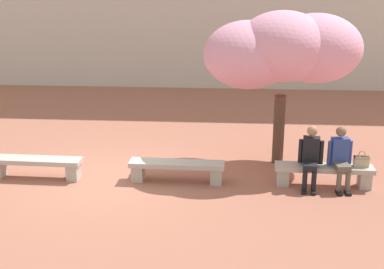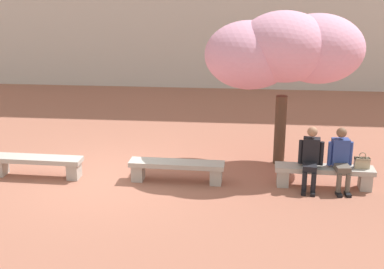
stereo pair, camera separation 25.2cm
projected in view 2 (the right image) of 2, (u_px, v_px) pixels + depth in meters
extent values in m
plane|color=#9E604C|center=(106.00, 179.00, 11.55)|extent=(100.00, 100.00, 0.00)
cube|color=#ADA89E|center=(36.00, 159.00, 11.57)|extent=(2.03, 0.48, 0.10)
cube|color=#ADA89E|center=(0.00, 167.00, 11.74)|extent=(0.25, 0.35, 0.35)
cube|color=#ADA89E|center=(74.00, 171.00, 11.54)|extent=(0.25, 0.35, 0.35)
cube|color=#ADA89E|center=(177.00, 164.00, 11.29)|extent=(2.03, 0.48, 0.10)
cube|color=#ADA89E|center=(138.00, 172.00, 11.46)|extent=(0.25, 0.35, 0.35)
cube|color=#ADA89E|center=(216.00, 176.00, 11.26)|extent=(0.25, 0.35, 0.35)
cube|color=#ADA89E|center=(324.00, 169.00, 11.01)|extent=(2.03, 0.48, 0.10)
cube|color=#ADA89E|center=(283.00, 177.00, 11.18)|extent=(0.25, 0.35, 0.35)
cube|color=#ADA89E|center=(365.00, 181.00, 10.98)|extent=(0.25, 0.35, 0.35)
cube|color=black|center=(304.00, 193.00, 10.78)|extent=(0.13, 0.23, 0.06)
cylinder|color=black|center=(304.00, 182.00, 10.77)|extent=(0.10, 0.10, 0.42)
cube|color=black|center=(313.00, 193.00, 10.74)|extent=(0.13, 0.23, 0.06)
cylinder|color=black|center=(313.00, 183.00, 10.74)|extent=(0.10, 0.10, 0.42)
cube|color=black|center=(310.00, 167.00, 10.84)|extent=(0.33, 0.43, 0.12)
cube|color=black|center=(311.00, 151.00, 10.96)|extent=(0.37, 0.26, 0.54)
sphere|color=#A37556|center=(312.00, 132.00, 10.84)|extent=(0.21, 0.21, 0.21)
cylinder|color=black|center=(301.00, 152.00, 11.00)|extent=(0.09, 0.09, 0.50)
cylinder|color=black|center=(321.00, 153.00, 10.91)|extent=(0.09, 0.09, 0.50)
cube|color=black|center=(339.00, 194.00, 10.70)|extent=(0.12, 0.23, 0.06)
cylinder|color=brown|center=(339.00, 183.00, 10.69)|extent=(0.10, 0.10, 0.42)
cube|color=black|center=(348.00, 194.00, 10.70)|extent=(0.12, 0.23, 0.06)
cylinder|color=brown|center=(348.00, 183.00, 10.69)|extent=(0.10, 0.10, 0.42)
cube|color=brown|center=(342.00, 168.00, 10.78)|extent=(0.32, 0.43, 0.12)
cube|color=#2D4289|center=(340.00, 151.00, 10.91)|extent=(0.36, 0.25, 0.54)
sphere|color=brown|center=(342.00, 133.00, 10.79)|extent=(0.21, 0.21, 0.21)
cylinder|color=#2D4289|center=(330.00, 154.00, 10.90)|extent=(0.09, 0.09, 0.50)
cylinder|color=#2D4289|center=(350.00, 154.00, 10.91)|extent=(0.09, 0.09, 0.50)
cube|color=tan|center=(362.00, 163.00, 10.91)|extent=(0.30, 0.14, 0.22)
cube|color=gray|center=(362.00, 159.00, 10.87)|extent=(0.30, 0.15, 0.04)
torus|color=#807259|center=(363.00, 155.00, 10.86)|extent=(0.14, 0.02, 0.14)
cylinder|color=#513828|center=(280.00, 130.00, 12.24)|extent=(0.26, 0.26, 1.61)
ellipsoid|color=pink|center=(284.00, 47.00, 11.66)|extent=(2.07, 2.04, 1.55)
ellipsoid|color=pink|center=(250.00, 55.00, 11.89)|extent=(2.02, 2.15, 1.51)
ellipsoid|color=pink|center=(318.00, 49.00, 11.81)|extent=(2.05, 1.95, 1.54)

